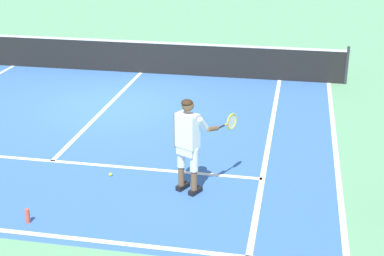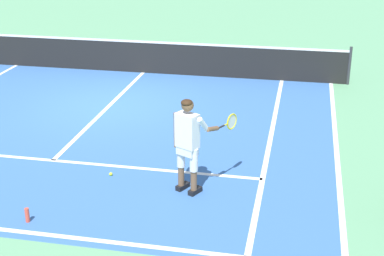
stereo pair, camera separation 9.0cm
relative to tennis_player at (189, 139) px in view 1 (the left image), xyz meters
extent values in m
plane|color=#609E70|center=(-2.88, 4.13, -0.99)|extent=(80.00, 80.00, 0.00)
cube|color=#3866A8|center=(-2.88, 2.66, -0.99)|extent=(10.98, 9.35, 0.00)
cube|color=white|center=(-2.88, 0.73, -0.99)|extent=(8.23, 0.10, 0.01)
cube|color=white|center=(-2.88, 3.93, -0.99)|extent=(0.10, 6.40, 0.01)
cube|color=white|center=(1.23, 2.66, -0.99)|extent=(0.10, 8.95, 0.01)
cube|color=white|center=(2.61, 2.66, -0.99)|extent=(0.10, 8.95, 0.01)
cylinder|color=#333338|center=(3.06, 7.13, -0.45)|extent=(0.08, 0.08, 1.07)
cube|color=black|center=(-2.88, 7.13, -0.53)|extent=(11.84, 0.02, 0.91)
cube|color=white|center=(-2.88, 7.13, -0.05)|extent=(11.84, 0.03, 0.06)
cube|color=black|center=(-0.13, 0.08, -0.94)|extent=(0.22, 0.30, 0.09)
cube|color=black|center=(0.12, -0.05, -0.94)|extent=(0.22, 0.30, 0.09)
cylinder|color=brown|center=(-0.14, 0.04, -0.72)|extent=(0.11, 0.11, 0.36)
cylinder|color=silver|center=(-0.14, 0.04, -0.33)|extent=(0.14, 0.14, 0.41)
cylinder|color=brown|center=(0.11, -0.08, -0.72)|extent=(0.11, 0.11, 0.36)
cylinder|color=silver|center=(0.11, -0.08, -0.33)|extent=(0.14, 0.14, 0.41)
cube|color=silver|center=(-0.02, -0.02, -0.17)|extent=(0.39, 0.33, 0.20)
cube|color=white|center=(-0.02, -0.02, 0.17)|extent=(0.44, 0.37, 0.60)
cylinder|color=brown|center=(-0.23, 0.09, 0.12)|extent=(0.09, 0.09, 0.62)
cylinder|color=white|center=(0.26, -0.06, 0.32)|extent=(0.20, 0.27, 0.29)
cylinder|color=brown|center=(0.39, 0.11, 0.18)|extent=(0.20, 0.30, 0.14)
sphere|color=brown|center=(-0.02, -0.01, 0.62)|extent=(0.21, 0.21, 0.21)
ellipsoid|color=#382314|center=(-0.02, -0.03, 0.67)|extent=(0.27, 0.27, 0.12)
cylinder|color=#232326|center=(0.50, 0.30, 0.15)|extent=(0.12, 0.19, 0.03)
cylinder|color=yellow|center=(0.57, 0.43, 0.15)|extent=(0.07, 0.10, 0.02)
torus|color=yellow|center=(0.65, 0.60, 0.15)|extent=(0.16, 0.28, 0.30)
cylinder|color=silver|center=(0.65, 0.60, 0.15)|extent=(0.12, 0.22, 0.25)
sphere|color=#CCE02D|center=(-1.55, 0.32, -0.96)|extent=(0.07, 0.07, 0.07)
cylinder|color=#E04C38|center=(-2.30, -1.52, -0.87)|extent=(0.07, 0.07, 0.24)
camera|label=1|loc=(1.74, -8.73, 3.72)|focal=53.33mm
camera|label=2|loc=(1.83, -8.72, 3.72)|focal=53.33mm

